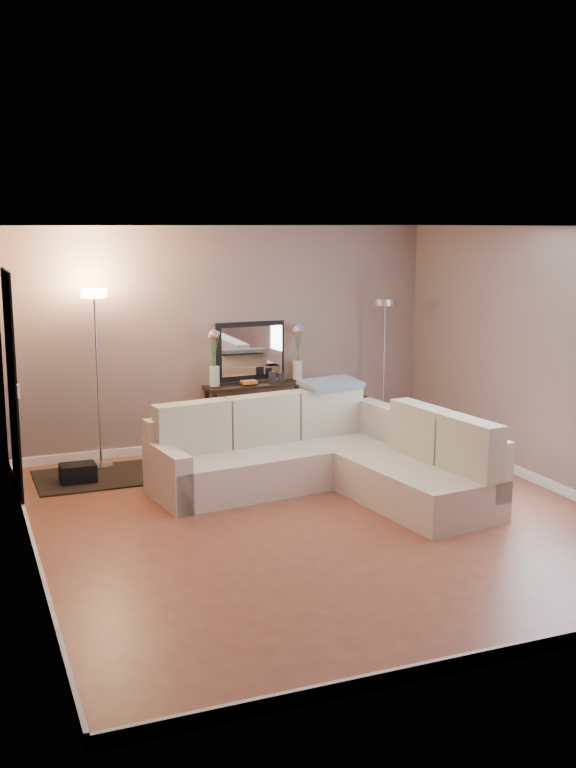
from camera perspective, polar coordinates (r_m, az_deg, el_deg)
name	(u,v)px	position (r m, az deg, el deg)	size (l,w,h in m)	color
floor	(321,520)	(7.81, 2.19, -9.02)	(5.00, 5.50, 0.01)	#964E36
ceiling	(323,226)	(7.35, 2.33, 10.51)	(5.00, 5.50, 0.01)	white
wall_back	(226,338)	(10.03, -4.13, 3.06)	(5.00, 0.02, 2.60)	gray
wall_front	(514,456)	(5.13, 14.84, -4.68)	(5.00, 0.02, 2.60)	gray
wall_left	(22,399)	(6.87, -17.28, -0.94)	(0.02, 5.50, 2.60)	gray
wall_right	(556,361)	(8.78, 17.43, 1.50)	(0.02, 5.50, 2.60)	gray
baseboard_back	(228,442)	(10.24, -3.99, -3.91)	(5.00, 0.03, 0.10)	white
baseboard_front	(501,654)	(5.60, 14.04, -17.04)	(5.00, 0.03, 0.10)	white
baseboard_left	(35,552)	(7.22, -16.53, -10.70)	(0.03, 5.50, 0.10)	white
baseboard_right	(547,483)	(9.03, 16.87, -6.36)	(0.03, 5.50, 0.10)	white
doorway	(12,385)	(8.57, -17.91, -0.09)	(0.02, 1.20, 2.20)	black
switch_plate	(19,391)	(7.72, -17.52, -0.46)	(0.02, 0.08, 0.12)	white
sectional_sofa	(325,458)	(8.52, 2.49, -4.93)	(2.85, 2.54, 0.90)	beige
throw_blanket	(331,383)	(9.14, 2.89, 0.04)	(0.65, 0.37, 0.05)	gray
console_table	(251,412)	(10.08, -2.47, -1.88)	(1.27, 0.41, 0.77)	black
leaning_mirror	(252,351)	(10.13, -2.44, 2.23)	(0.89, 0.09, 0.69)	black
table_decor	(258,380)	(10.00, -2.01, 0.25)	(0.53, 0.13, 0.13)	orange
flower_vase_left	(214,362)	(9.80, -4.94, 1.47)	(0.15, 0.12, 0.66)	silver
flower_vase_right	(298,356)	(10.20, 0.66, 1.87)	(0.15, 0.12, 0.66)	silver
floor_lamp_lit	(96,343)	(9.31, -12.67, 2.67)	(0.28, 0.28, 1.94)	silver
floor_lamp_unlit	(384,341)	(10.36, 6.43, 2.85)	(0.31, 0.31, 1.74)	silver
charcoal_rug	(97,477)	(9.22, -12.60, -6.07)	(1.27, 0.95, 0.02)	black
black_bag	(78,475)	(9.07, -13.82, -5.90)	(0.36, 0.25, 0.23)	black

